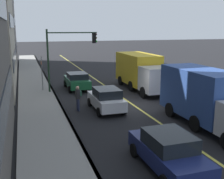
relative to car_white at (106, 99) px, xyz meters
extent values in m
plane|color=black|center=(0.67, -2.26, -0.80)|extent=(200.00, 200.00, 0.00)
cube|color=gray|center=(0.67, 4.27, -0.72)|extent=(80.00, 2.98, 0.15)
cube|color=slate|center=(0.67, 2.86, -0.72)|extent=(80.00, 0.16, 0.15)
cube|color=#D8CC4C|center=(0.67, -2.26, -0.79)|extent=(80.00, 0.16, 0.01)
cube|color=#262D38|center=(-7.17, 5.93, 2.07)|extent=(13.66, 0.06, 1.10)
cube|color=#262D38|center=(11.53, 5.93, 1.90)|extent=(13.95, 0.06, 1.10)
cube|color=#262D38|center=(11.53, 5.93, 5.28)|extent=(13.95, 0.06, 1.10)
cube|color=#262D38|center=(27.38, 5.93, 2.06)|extent=(11.51, 0.06, 1.10)
cube|color=#262D38|center=(27.38, 5.93, 5.63)|extent=(11.51, 0.06, 1.10)
cube|color=silver|center=(0.07, 0.00, -0.15)|extent=(3.86, 1.71, 0.69)
cube|color=black|center=(-0.18, 0.00, 0.48)|extent=(1.98, 1.57, 0.57)
cylinder|color=black|center=(1.34, 0.83, -0.50)|extent=(0.60, 0.22, 0.60)
cylinder|color=black|center=(1.34, -0.83, -0.50)|extent=(0.60, 0.22, 0.60)
cylinder|color=black|center=(-1.21, 0.83, -0.50)|extent=(0.60, 0.22, 0.60)
cylinder|color=black|center=(-1.21, -0.83, -0.50)|extent=(0.60, 0.22, 0.60)
cube|color=navy|center=(-8.47, 0.01, -0.17)|extent=(4.18, 1.73, 0.65)
cube|color=black|center=(-8.54, 0.01, 0.44)|extent=(1.98, 1.59, 0.58)
cylinder|color=black|center=(-7.09, 0.85, -0.50)|extent=(0.60, 0.22, 0.60)
cylinder|color=black|center=(-7.09, -0.83, -0.50)|extent=(0.60, 0.22, 0.60)
cylinder|color=black|center=(-9.85, -0.83, -0.50)|extent=(0.60, 0.22, 0.60)
cube|color=#1E6038|center=(7.37, 0.60, -0.14)|extent=(4.05, 1.80, 0.72)
cube|color=black|center=(7.10, 0.60, 0.48)|extent=(2.03, 1.66, 0.51)
cylinder|color=black|center=(8.70, 1.48, -0.50)|extent=(0.60, 0.22, 0.60)
cylinder|color=black|center=(8.70, -0.29, -0.50)|extent=(0.60, 0.22, 0.60)
cylinder|color=black|center=(6.03, 1.48, -0.50)|extent=(0.60, 0.22, 0.60)
cylinder|color=black|center=(6.03, -0.29, -0.50)|extent=(0.60, 0.22, 0.60)
cube|color=silver|center=(2.35, -5.02, 0.65)|extent=(2.20, 2.47, 2.00)
cube|color=gold|center=(6.36, -5.02, 1.01)|extent=(5.52, 2.47, 2.71)
cylinder|color=black|center=(2.35, -6.20, -0.35)|extent=(0.90, 0.28, 0.90)
cylinder|color=black|center=(2.35, -3.83, -0.35)|extent=(0.90, 0.28, 0.90)
cylinder|color=black|center=(7.74, -6.20, -0.35)|extent=(0.90, 0.28, 0.90)
cylinder|color=black|center=(7.74, -3.83, -0.35)|extent=(0.90, 0.28, 0.90)
cylinder|color=black|center=(4.98, -6.20, -0.35)|extent=(0.90, 0.28, 0.90)
cylinder|color=black|center=(4.98, -3.83, -0.35)|extent=(0.90, 0.28, 0.90)
cube|color=#2D4C93|center=(-3.96, -4.56, 1.02)|extent=(5.43, 2.30, 2.74)
cylinder|color=black|center=(-2.60, -5.66, -0.35)|extent=(0.90, 0.28, 0.90)
cylinder|color=black|center=(-2.60, -3.45, -0.35)|extent=(0.90, 0.28, 0.90)
cylinder|color=black|center=(-5.31, -3.45, -0.35)|extent=(0.90, 0.28, 0.90)
cylinder|color=#262D4C|center=(0.37, 1.84, -0.37)|extent=(0.16, 0.16, 0.85)
cylinder|color=#262D4C|center=(0.60, 1.87, -0.37)|extent=(0.16, 0.16, 0.85)
cube|color=#262628|center=(0.48, 1.86, 0.37)|extent=(0.43, 0.27, 0.64)
sphere|color=tan|center=(0.48, 1.86, 0.80)|extent=(0.23, 0.23, 0.23)
cube|color=#26593F|center=(0.51, 1.69, 0.40)|extent=(0.28, 0.19, 0.34)
cylinder|color=#1E3823|center=(6.34, 3.18, 1.91)|extent=(0.16, 0.16, 5.42)
cylinder|color=#1E3823|center=(6.34, 1.05, 4.32)|extent=(0.10, 4.26, 0.10)
cube|color=black|center=(6.34, -0.83, 3.87)|extent=(0.28, 0.30, 0.90)
sphere|color=#360605|center=(6.34, -1.01, 4.17)|extent=(0.18, 0.18, 0.18)
sphere|color=#392905|center=(6.34, -1.01, 3.87)|extent=(0.18, 0.18, 0.18)
sphere|color=green|center=(6.34, -1.01, 3.57)|extent=(0.18, 0.18, 0.18)
cylinder|color=slate|center=(7.25, 3.68, 0.75)|extent=(0.08, 0.08, 3.10)
cube|color=white|center=(7.25, 3.70, 2.10)|extent=(0.60, 0.02, 0.20)
cube|color=#DB5919|center=(7.25, 3.70, 1.75)|extent=(0.44, 0.02, 0.28)
camera|label=1|loc=(-17.47, 5.26, 4.72)|focal=44.50mm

